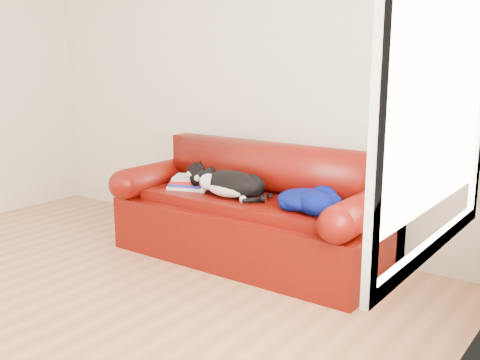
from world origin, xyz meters
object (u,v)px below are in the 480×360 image
object	(u,v)px
cat	(231,185)
blanket	(309,199)
book_stack	(191,182)
sofa_base	(251,229)

from	to	relation	value
cat	blanket	distance (m)	0.64
book_stack	blanket	xyz separation A→B (m)	(1.07, 0.00, 0.02)
book_stack	cat	world-z (taller)	cat
cat	blanket	world-z (taller)	cat
sofa_base	book_stack	distance (m)	0.62
sofa_base	blanket	xyz separation A→B (m)	(0.54, -0.08, 0.33)
book_stack	blanket	bearing A→B (deg)	0.13
blanket	sofa_base	bearing A→B (deg)	171.97
book_stack	cat	xyz separation A→B (m)	(0.44, -0.05, 0.05)
book_stack	cat	bearing A→B (deg)	-6.64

